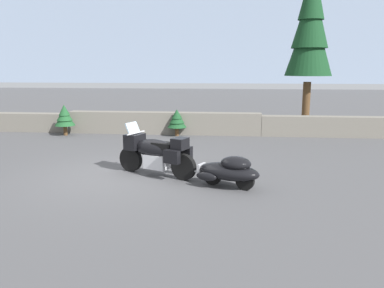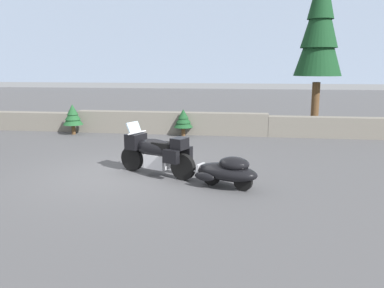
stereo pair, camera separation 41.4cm
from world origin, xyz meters
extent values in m
plane|color=#4C4C4F|center=(0.00, 0.00, 0.00)|extent=(80.00, 80.00, 0.00)
cube|color=slate|center=(0.00, 6.36, 0.45)|extent=(8.00, 0.55, 0.91)
cube|color=slate|center=(8.00, 6.35, 0.41)|extent=(8.00, 0.55, 0.82)
cube|color=#8C9EB7|center=(0.00, 96.40, 8.00)|extent=(240.00, 80.00, 16.00)
cylinder|color=black|center=(0.11, 0.40, 0.33)|extent=(0.66, 0.40, 0.66)
cylinder|color=black|center=(1.62, -0.27, 0.33)|extent=(0.66, 0.40, 0.66)
cube|color=silver|center=(0.91, 0.04, 0.38)|extent=(0.73, 0.65, 0.36)
ellipsoid|color=black|center=(0.82, 0.09, 0.71)|extent=(1.27, 0.89, 0.48)
cube|color=black|center=(0.25, 0.34, 0.83)|extent=(0.54, 0.62, 0.40)
cube|color=#9EB7C6|center=(0.21, 0.36, 1.16)|extent=(0.35, 0.48, 0.34)
cube|color=black|center=(1.10, -0.04, 0.81)|extent=(0.66, 0.56, 0.16)
cube|color=black|center=(1.53, -0.23, 0.91)|extent=(0.46, 0.50, 0.28)
cube|color=black|center=(1.36, -0.48, 0.63)|extent=(0.43, 0.31, 0.32)
cube|color=black|center=(1.61, 0.06, 0.63)|extent=(0.43, 0.31, 0.32)
cylinder|color=silver|center=(0.30, 0.32, 1.06)|extent=(0.32, 0.65, 0.04)
cylinder|color=silver|center=(0.16, 0.38, 0.58)|extent=(0.26, 0.17, 0.54)
cylinder|color=black|center=(2.35, -0.60, 0.22)|extent=(0.44, 0.27, 0.44)
cylinder|color=black|center=(3.10, -0.94, 0.22)|extent=(0.44, 0.27, 0.44)
ellipsoid|color=black|center=(2.73, -0.77, 0.38)|extent=(1.65, 1.23, 0.40)
ellipsoid|color=black|center=(2.89, -0.84, 0.60)|extent=(0.89, 0.81, 0.32)
cube|color=silver|center=(2.08, -0.48, 0.36)|extent=(0.19, 0.32, 0.24)
ellipsoid|color=black|center=(2.22, -0.89, 0.28)|extent=(0.53, 0.34, 0.20)
ellipsoid|color=black|center=(2.48, -0.31, 0.28)|extent=(0.53, 0.34, 0.20)
cylinder|color=silver|center=(1.73, -0.32, 0.27)|extent=(0.66, 0.33, 0.05)
cylinder|color=brown|center=(6.15, 8.57, 1.04)|extent=(0.34, 0.34, 2.09)
cone|color=#143D1E|center=(6.15, 8.57, 4.01)|extent=(2.05, 2.05, 3.30)
cone|color=#143D1E|center=(6.15, 8.57, 5.01)|extent=(1.59, 1.59, 2.89)
cylinder|color=brown|center=(-3.96, 5.60, 0.18)|extent=(0.16, 0.16, 0.36)
cone|color=#1E5128|center=(-3.96, 5.60, 0.69)|extent=(0.82, 0.82, 0.57)
cone|color=#1E5128|center=(-3.96, 5.60, 0.87)|extent=(0.63, 0.63, 0.50)
cone|color=#1E5128|center=(-3.96, 5.60, 1.04)|extent=(0.45, 0.45, 0.43)
cylinder|color=brown|center=(0.60, 5.92, 0.16)|extent=(0.15, 0.15, 0.31)
cone|color=#194723|center=(0.60, 5.92, 0.60)|extent=(0.78, 0.78, 0.49)
cone|color=#194723|center=(0.60, 5.92, 0.75)|extent=(0.61, 0.61, 0.43)
cone|color=#194723|center=(0.60, 5.92, 0.90)|extent=(0.43, 0.43, 0.37)
camera|label=1|loc=(2.75, -9.52, 2.77)|focal=36.47mm
camera|label=2|loc=(3.16, -9.47, 2.77)|focal=36.47mm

